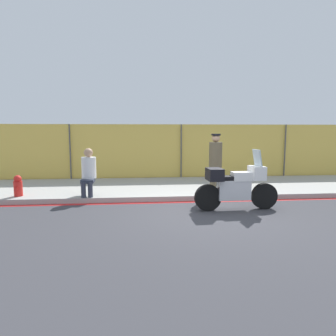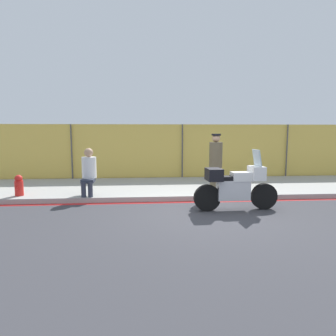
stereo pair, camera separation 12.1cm
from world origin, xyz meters
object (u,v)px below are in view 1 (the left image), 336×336
Objects in this scene: motorcycle at (236,186)px; person_seated_on_curb at (88,169)px; officer_standing at (215,162)px; fire_hydrant at (18,186)px.

person_seated_on_curb is (-3.88, 1.51, 0.27)m from motorcycle.
officer_standing reaches higher than motorcycle.
officer_standing is 5.75m from fire_hydrant.
officer_standing is 3.75m from person_seated_on_curb.
officer_standing is 2.94× the size of fire_hydrant.
motorcycle is 1.62m from officer_standing.
motorcycle is 3.59× the size of fire_hydrant.
person_seated_on_curb is 2.03m from fire_hydrant.
fire_hydrant is (-5.85, 1.51, -0.18)m from motorcycle.
officer_standing is at bearing 0.69° from person_seated_on_curb.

